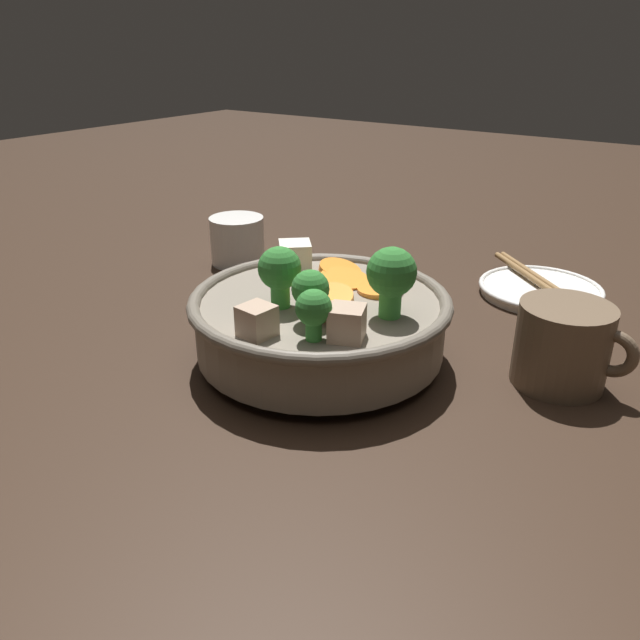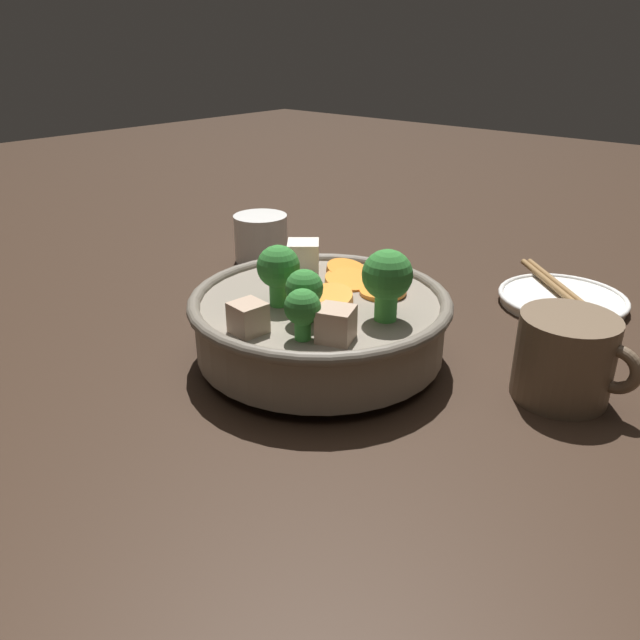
{
  "view_description": "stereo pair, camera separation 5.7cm",
  "coord_description": "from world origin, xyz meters",
  "px_view_note": "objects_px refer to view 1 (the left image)",
  "views": [
    {
      "loc": [
        0.3,
        -0.43,
        0.28
      ],
      "look_at": [
        0.0,
        0.0,
        0.04
      ],
      "focal_mm": 35.0,
      "sensor_mm": 36.0,
      "label": 1
    },
    {
      "loc": [
        0.34,
        -0.39,
        0.28
      ],
      "look_at": [
        0.0,
        0.0,
        0.04
      ],
      "focal_mm": 35.0,
      "sensor_mm": 36.0,
      "label": 2
    }
  ],
  "objects_px": {
    "side_saucer": "(540,290)",
    "tea_cup": "(237,240)",
    "dark_mug": "(564,345)",
    "stirfry_bowl": "(321,317)",
    "chopsticks_pair": "(541,282)"
  },
  "relations": [
    {
      "from": "side_saucer",
      "to": "dark_mug",
      "type": "xyz_separation_m",
      "value": [
        0.07,
        -0.19,
        0.03
      ]
    },
    {
      "from": "stirfry_bowl",
      "to": "side_saucer",
      "type": "bearing_deg",
      "value": 66.27
    },
    {
      "from": "side_saucer",
      "to": "chopsticks_pair",
      "type": "relative_size",
      "value": 0.88
    },
    {
      "from": "side_saucer",
      "to": "chopsticks_pair",
      "type": "bearing_deg",
      "value": 180.0
    },
    {
      "from": "tea_cup",
      "to": "dark_mug",
      "type": "bearing_deg",
      "value": -9.89
    },
    {
      "from": "tea_cup",
      "to": "side_saucer",
      "type": "bearing_deg",
      "value": 17.5
    },
    {
      "from": "stirfry_bowl",
      "to": "chopsticks_pair",
      "type": "height_order",
      "value": "stirfry_bowl"
    },
    {
      "from": "stirfry_bowl",
      "to": "chopsticks_pair",
      "type": "distance_m",
      "value": 0.3
    },
    {
      "from": "tea_cup",
      "to": "dark_mug",
      "type": "xyz_separation_m",
      "value": [
        0.44,
        -0.08,
        0.01
      ]
    },
    {
      "from": "dark_mug",
      "to": "chopsticks_pair",
      "type": "xyz_separation_m",
      "value": [
        -0.07,
        0.19,
        -0.02
      ]
    },
    {
      "from": "side_saucer",
      "to": "tea_cup",
      "type": "xyz_separation_m",
      "value": [
        -0.37,
        -0.12,
        0.02
      ]
    },
    {
      "from": "side_saucer",
      "to": "tea_cup",
      "type": "distance_m",
      "value": 0.38
    },
    {
      "from": "stirfry_bowl",
      "to": "side_saucer",
      "type": "xyz_separation_m",
      "value": [
        0.12,
        0.28,
        -0.04
      ]
    },
    {
      "from": "side_saucer",
      "to": "chopsticks_pair",
      "type": "xyz_separation_m",
      "value": [
        -0.0,
        0.0,
        0.01
      ]
    },
    {
      "from": "chopsticks_pair",
      "to": "dark_mug",
      "type": "bearing_deg",
      "value": -68.79
    }
  ]
}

